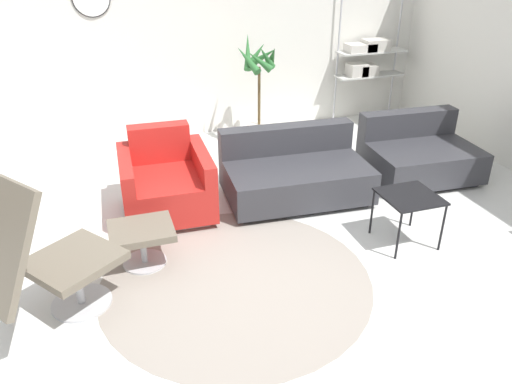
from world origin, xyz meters
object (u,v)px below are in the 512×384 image
Objects in this scene: couch_low at (294,174)px; potted_plant at (259,91)px; lounge_chair at (20,244)px; side_table at (409,200)px; ottoman at (142,236)px; shelf_unit at (367,58)px; armchair_red at (166,185)px; couch_second at (418,156)px.

potted_plant is (0.14, 1.58, 0.44)m from couch_low.
couch_low is (2.43, 1.33, -0.46)m from lounge_chair.
potted_plant reaches higher than side_table.
ottoman is (0.78, 0.58, -0.45)m from lounge_chair.
armchair_red is at bearing -149.49° from shelf_unit.
couch_second is at bearing 51.89° from side_table.
shelf_unit is (4.30, 3.29, 0.20)m from lounge_chair.
shelf_unit is at bearing 12.22° from potted_plant.
couch_second is (3.94, 1.36, -0.46)m from lounge_chair.
shelf_unit is (3.52, 2.71, 0.65)m from ottoman.
potted_plant is at bearing -45.23° from couch_second.
couch_second is (3.16, 0.78, -0.02)m from ottoman.
armchair_red is at bearing -0.14° from couch_low.
couch_low is at bearing 82.10° from lounge_chair.
armchair_red is 0.62× the size of couch_low.
ottoman is 3.25m from couch_second.
lounge_chair is at bearing -142.59° from shelf_unit.
side_table is at bearing 121.33° from couch_low.
couch_low is at bearing -133.70° from shelf_unit.
side_table is at bearing 57.15° from lounge_chair.
potted_plant is at bearing -167.78° from shelf_unit.
shelf_unit is (1.73, 0.38, 0.22)m from potted_plant.
shelf_unit reaches higher than couch_low.
armchair_red is 1.97× the size of side_table.
armchair_red is at bearing -134.06° from potted_plant.
armchair_red is 0.48× the size of shelf_unit.
ottoman is at bearing 27.78° from couch_low.
couch_second is at bearing -48.53° from potted_plant.
armchair_red is 3.75m from shelf_unit.
armchair_red is at bearing 68.24° from ottoman.
couch_second is at bearing -179.23° from armchair_red.
side_table is at bearing 55.19° from couch_second.
couch_low is (1.32, -0.08, -0.05)m from armchair_red.
couch_low and couch_second have the same top height.
couch_low is 0.78× the size of shelf_unit.
lounge_chair is 4.20m from couch_second.
shelf_unit reaches higher than couch_second.
couch_low is 3.16× the size of side_table.
armchair_red is 0.77× the size of couch_second.
couch_second is 2.55× the size of side_table.
ottoman is 0.35× the size of couch_low.
shelf_unit is (3.19, 1.88, 0.62)m from armchair_red.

